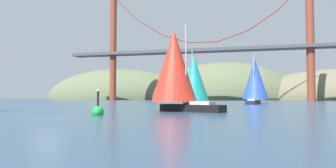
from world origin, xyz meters
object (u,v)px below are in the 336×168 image
Objects in this scene: sailboat_teal_sail at (194,80)px; sailboat_blue_spinnaker at (255,80)px; sailboat_scarlet_sail at (175,68)px; channel_buoy at (98,111)px.

sailboat_blue_spinnaker reaches higher than sailboat_teal_sail.
sailboat_teal_sail is (-0.30, 15.64, -0.62)m from sailboat_scarlet_sail.
sailboat_scarlet_sail is at bearing 59.66° from channel_buoy.
sailboat_teal_sail is 0.86× the size of sailboat_blue_spinnaker.
channel_buoy is (-4.92, -24.56, -4.12)m from sailboat_teal_sail.
channel_buoy is (-15.81, -46.17, -5.24)m from sailboat_blue_spinnaker.
sailboat_blue_spinnaker reaches higher than channel_buoy.
sailboat_scarlet_sail is 3.85× the size of channel_buoy.
channel_buoy is (-5.22, -8.91, -4.73)m from sailboat_scarlet_sail.
sailboat_teal_sail is at bearing -116.74° from sailboat_blue_spinnaker.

